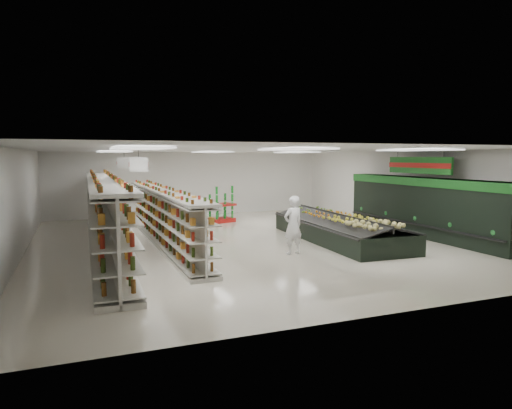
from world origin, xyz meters
name	(u,v)px	position (x,y,z in m)	size (l,w,h in m)	color
floor	(244,241)	(0.00, 0.00, 0.00)	(16.00, 16.00, 0.00)	beige
ceiling	(244,150)	(0.00, 0.00, 3.20)	(14.00, 16.00, 0.02)	white
wall_back	(191,184)	(0.00, 8.00, 1.60)	(14.00, 0.02, 3.20)	silver
wall_front	(391,231)	(0.00, -8.00, 1.60)	(14.00, 0.02, 3.20)	silver
wall_left	(19,204)	(-7.00, 0.00, 1.60)	(0.02, 16.00, 3.20)	silver
wall_right	(407,191)	(7.00, 0.00, 1.60)	(0.02, 16.00, 3.20)	silver
produce_wall_case	(423,203)	(6.53, -1.50, 1.24)	(0.93, 8.00, 2.20)	black
aisle_sign_near	(139,164)	(-3.80, -2.00, 2.75)	(0.52, 0.06, 0.75)	white
aisle_sign_far	(124,163)	(-3.80, 2.00, 2.75)	(0.52, 0.06, 0.75)	white
hortifruti_banner	(419,165)	(6.25, -1.50, 2.65)	(0.12, 3.20, 0.95)	#1B6820
gondola_left	(105,216)	(-4.60, 0.54, 1.04)	(1.18, 13.11, 2.27)	beige
gondola_center	(164,219)	(-2.69, 0.66, 0.85)	(0.91, 10.63, 1.84)	beige
produce_island	(339,228)	(3.19, -1.05, 0.44)	(2.64, 6.58, 0.97)	black
soda_endcap	(221,206)	(0.65, 4.84, 0.73)	(1.36, 1.11, 1.50)	red
shopper_main	(293,225)	(0.67, -2.52, 0.89)	(0.65, 0.43, 1.79)	silver
shopper_background	(111,212)	(-4.20, 3.78, 0.81)	(0.79, 0.49, 1.62)	#9A785F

